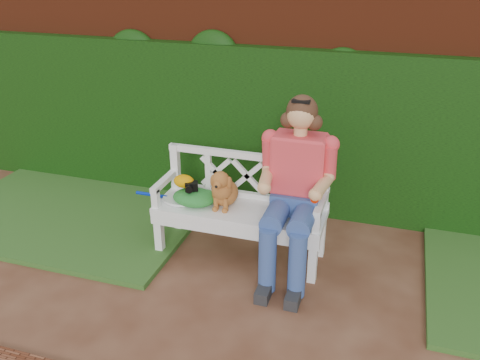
% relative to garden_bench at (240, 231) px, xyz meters
% --- Properties ---
extents(ground, '(60.00, 60.00, 0.00)m').
position_rel_garden_bench_xyz_m(ground, '(0.52, -0.66, -0.24)').
color(ground, '#4A2516').
extents(brick_wall, '(10.00, 0.30, 2.20)m').
position_rel_garden_bench_xyz_m(brick_wall, '(0.52, 1.24, 0.86)').
color(brick_wall, '#61230F').
rests_on(brick_wall, ground).
extents(ivy_hedge, '(10.00, 0.18, 1.70)m').
position_rel_garden_bench_xyz_m(ivy_hedge, '(0.52, 1.02, 0.61)').
color(ivy_hedge, '#16490C').
rests_on(ivy_hedge, ground).
extents(grass_left, '(2.60, 2.00, 0.05)m').
position_rel_garden_bench_xyz_m(grass_left, '(-1.88, 0.24, -0.21)').
color(grass_left, '#2F5922').
rests_on(grass_left, ground).
extents(garden_bench, '(1.63, 0.75, 0.48)m').
position_rel_garden_bench_xyz_m(garden_bench, '(0.00, 0.00, 0.00)').
color(garden_bench, white).
rests_on(garden_bench, ground).
extents(seated_woman, '(0.68, 0.89, 1.56)m').
position_rel_garden_bench_xyz_m(seated_woman, '(0.50, -0.02, 0.54)').
color(seated_woman, '#E83C3B').
rests_on(seated_woman, ground).
extents(dog, '(0.26, 0.35, 0.37)m').
position_rel_garden_bench_xyz_m(dog, '(-0.15, -0.00, 0.43)').
color(dog, '#B77D4C').
rests_on(dog, garden_bench).
extents(tennis_racket, '(0.69, 0.44, 0.03)m').
position_rel_garden_bench_xyz_m(tennis_racket, '(-0.58, -0.03, 0.26)').
color(tennis_racket, white).
rests_on(tennis_racket, garden_bench).
extents(green_bag, '(0.46, 0.40, 0.13)m').
position_rel_garden_bench_xyz_m(green_bag, '(-0.41, -0.05, 0.31)').
color(green_bag, green).
rests_on(green_bag, garden_bench).
extents(camera_item, '(0.14, 0.12, 0.08)m').
position_rel_garden_bench_xyz_m(camera_item, '(-0.43, -0.05, 0.41)').
color(camera_item, black).
rests_on(camera_item, green_bag).
extents(baseball_glove, '(0.22, 0.18, 0.12)m').
position_rel_garden_bench_xyz_m(baseball_glove, '(-0.52, -0.02, 0.43)').
color(baseball_glove, '#D38A00').
rests_on(baseball_glove, green_bag).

